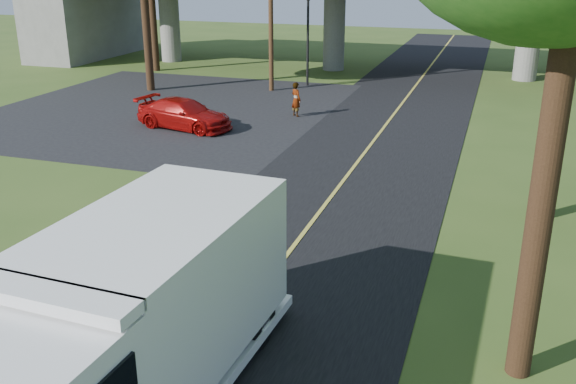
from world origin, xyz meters
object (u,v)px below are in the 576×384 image
at_px(traffic_signal, 308,30).
at_px(step_van, 132,319).
at_px(utility_pole, 271,6).
at_px(red_sedan, 184,114).
at_px(pedestrian, 296,100).

height_order(traffic_signal, step_van, traffic_signal).
bearing_deg(traffic_signal, utility_pole, -126.87).
bearing_deg(step_van, utility_pole, 107.71).
relative_size(red_sedan, pedestrian, 2.73).
bearing_deg(red_sedan, utility_pole, 5.68).
bearing_deg(red_sedan, traffic_signal, -1.04).
distance_m(utility_pole, pedestrian, 7.33).
xyz_separation_m(step_van, red_sedan, (-7.75, 16.92, -1.05)).
xyz_separation_m(traffic_signal, utility_pole, (-1.50, -2.00, 1.40)).
xyz_separation_m(utility_pole, red_sedan, (-0.77, -9.08, -3.95)).
bearing_deg(red_sedan, pedestrian, -36.62).
relative_size(traffic_signal, red_sedan, 1.18).
distance_m(traffic_signal, red_sedan, 11.59).
bearing_deg(traffic_signal, red_sedan, -101.60).
height_order(step_van, red_sedan, step_van).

